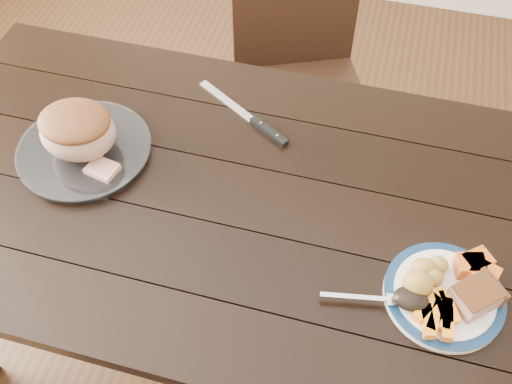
% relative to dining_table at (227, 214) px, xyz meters
% --- Properties ---
extents(ground, '(4.00, 4.00, 0.00)m').
position_rel_dining_table_xyz_m(ground, '(0.00, 0.00, -0.66)').
color(ground, '#472B16').
rests_on(ground, ground).
extents(dining_table, '(1.61, 0.91, 0.75)m').
position_rel_dining_table_xyz_m(dining_table, '(0.00, 0.00, 0.00)').
color(dining_table, black).
rests_on(dining_table, ground).
extents(chair_far, '(0.56, 0.56, 0.93)m').
position_rel_dining_table_xyz_m(chair_far, '(0.03, 0.73, -0.13)').
color(chair_far, black).
rests_on(chair_far, ground).
extents(dinner_plate, '(0.24, 0.24, 0.02)m').
position_rel_dining_table_xyz_m(dinner_plate, '(0.51, -0.15, 0.10)').
color(dinner_plate, white).
rests_on(dinner_plate, dining_table).
extents(plate_rim, '(0.24, 0.24, 0.02)m').
position_rel_dining_table_xyz_m(plate_rim, '(0.51, -0.15, 0.11)').
color(plate_rim, '#0E2648').
rests_on(plate_rim, dinner_plate).
extents(serving_platter, '(0.32, 0.32, 0.02)m').
position_rel_dining_table_xyz_m(serving_platter, '(-0.37, 0.03, 0.10)').
color(serving_platter, white).
rests_on(serving_platter, dining_table).
extents(pork_slice, '(0.11, 0.11, 0.04)m').
position_rel_dining_table_xyz_m(pork_slice, '(0.56, -0.15, 0.13)').
color(pork_slice, '#A97567').
rests_on(pork_slice, dinner_plate).
extents(roasted_potatoes, '(0.09, 0.10, 0.05)m').
position_rel_dining_table_xyz_m(roasted_potatoes, '(0.46, -0.13, 0.14)').
color(roasted_potatoes, gold).
rests_on(roasted_potatoes, dinner_plate).
extents(carrot_batons, '(0.09, 0.11, 0.02)m').
position_rel_dining_table_xyz_m(carrot_batons, '(0.50, -0.20, 0.12)').
color(carrot_batons, orange).
rests_on(carrot_batons, dinner_plate).
extents(pumpkin_wedges, '(0.09, 0.09, 0.04)m').
position_rel_dining_table_xyz_m(pumpkin_wedges, '(0.56, -0.08, 0.13)').
color(pumpkin_wedges, orange).
rests_on(pumpkin_wedges, dinner_plate).
extents(dark_mushroom, '(0.07, 0.05, 0.03)m').
position_rel_dining_table_xyz_m(dark_mushroom, '(0.44, -0.19, 0.13)').
color(dark_mushroom, black).
rests_on(dark_mushroom, dinner_plate).
extents(fork, '(0.18, 0.05, 0.00)m').
position_rel_dining_table_xyz_m(fork, '(0.37, -0.20, 0.11)').
color(fork, silver).
rests_on(fork, dinner_plate).
extents(roast_joint, '(0.18, 0.16, 0.12)m').
position_rel_dining_table_xyz_m(roast_joint, '(-0.37, 0.03, 0.17)').
color(roast_joint, tan).
rests_on(roast_joint, serving_platter).
extents(cut_slice, '(0.08, 0.07, 0.02)m').
position_rel_dining_table_xyz_m(cut_slice, '(-0.29, -0.03, 0.12)').
color(cut_slice, tan).
rests_on(cut_slice, serving_platter).
extents(carving_knife, '(0.28, 0.19, 0.01)m').
position_rel_dining_table_xyz_m(carving_knife, '(0.02, 0.23, 0.10)').
color(carving_knife, silver).
rests_on(carving_knife, dining_table).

